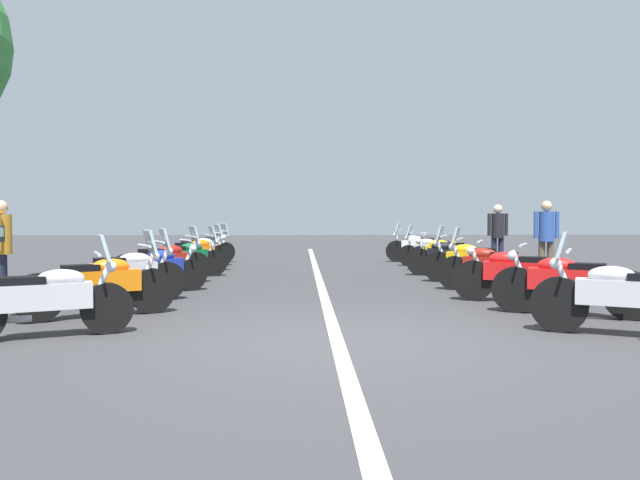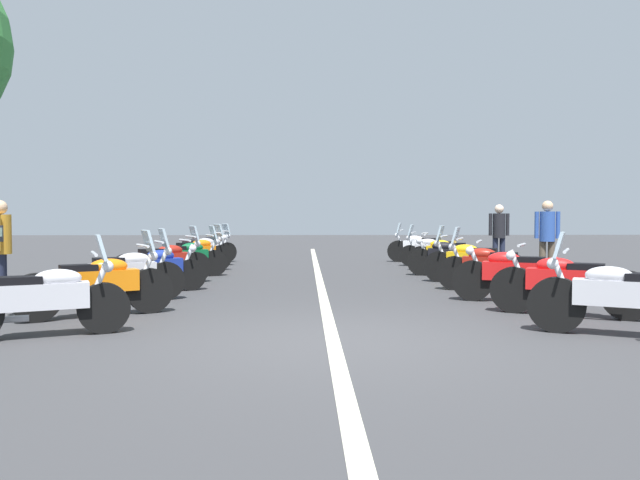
{
  "view_description": "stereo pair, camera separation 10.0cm",
  "coord_description": "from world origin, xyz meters",
  "px_view_note": "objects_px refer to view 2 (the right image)",
  "views": [
    {
      "loc": [
        -6.68,
        0.41,
        1.4
      ],
      "look_at": [
        5.98,
        0.0,
        0.92
      ],
      "focal_mm": 33.48,
      "sensor_mm": 36.0,
      "label": 1
    },
    {
      "loc": [
        -6.68,
        0.31,
        1.4
      ],
      "look_at": [
        5.98,
        0.0,
        0.92
      ],
      "focal_mm": 33.48,
      "sensor_mm": 36.0,
      "label": 2
    }
  ],
  "objects_px": {
    "motorcycle_left_row_2": "(125,274)",
    "motorcycle_right_row_5": "(450,257)",
    "motorcycle_left_row_0": "(44,298)",
    "motorcycle_right_row_4": "(472,261)",
    "motorcycle_left_row_6": "(196,253)",
    "bystander_2": "(1,244)",
    "motorcycle_right_row_6": "(446,254)",
    "motorcycle_right_row_1": "(567,283)",
    "motorcycle_left_row_5": "(186,257)",
    "bystander_0": "(547,234)",
    "motorcycle_right_row_0": "(623,297)",
    "motorcycle_left_row_4": "(163,262)",
    "motorcycle_left_row_1": "(98,284)",
    "motorcycle_right_row_2": "(514,274)",
    "motorcycle_right_row_8": "(419,247)",
    "bystander_1": "(499,232)",
    "motorcycle_right_row_7": "(433,251)",
    "motorcycle_right_row_3": "(490,267)",
    "motorcycle_left_row_3": "(152,269)",
    "motorcycle_left_row_8": "(206,248)",
    "motorcycle_left_row_7": "(200,251)"
  },
  "relations": [
    {
      "from": "motorcycle_left_row_6",
      "to": "motorcycle_right_row_7",
      "type": "xyz_separation_m",
      "value": [
        1.39,
        -6.44,
        -0.02
      ]
    },
    {
      "from": "motorcycle_right_row_3",
      "to": "motorcycle_right_row_8",
      "type": "xyz_separation_m",
      "value": [
        7.3,
        -0.07,
        0.01
      ]
    },
    {
      "from": "bystander_2",
      "to": "motorcycle_right_row_4",
      "type": "bearing_deg",
      "value": -177.44
    },
    {
      "from": "bystander_0",
      "to": "motorcycle_right_row_5",
      "type": "bearing_deg",
      "value": -108.38
    },
    {
      "from": "motorcycle_left_row_5",
      "to": "motorcycle_right_row_1",
      "type": "xyz_separation_m",
      "value": [
        -5.68,
        -6.49,
        0.01
      ]
    },
    {
      "from": "motorcycle_left_row_5",
      "to": "motorcycle_right_row_5",
      "type": "xyz_separation_m",
      "value": [
        0.11,
        -6.23,
        -0.0
      ]
    },
    {
      "from": "motorcycle_left_row_0",
      "to": "motorcycle_right_row_4",
      "type": "xyz_separation_m",
      "value": [
        5.55,
        -6.57,
        0.02
      ]
    },
    {
      "from": "motorcycle_right_row_5",
      "to": "motorcycle_right_row_7",
      "type": "relative_size",
      "value": 1.06
    },
    {
      "from": "motorcycle_left_row_7",
      "to": "motorcycle_right_row_7",
      "type": "distance_m",
      "value": 6.63
    },
    {
      "from": "motorcycle_right_row_0",
      "to": "motorcycle_right_row_8",
      "type": "relative_size",
      "value": 0.99
    },
    {
      "from": "motorcycle_left_row_3",
      "to": "motorcycle_left_row_5",
      "type": "xyz_separation_m",
      "value": [
        2.9,
        -0.05,
        0.01
      ]
    },
    {
      "from": "motorcycle_left_row_2",
      "to": "motorcycle_right_row_5",
      "type": "relative_size",
      "value": 0.94
    },
    {
      "from": "motorcycle_left_row_3",
      "to": "motorcycle_left_row_4",
      "type": "bearing_deg",
      "value": 65.77
    },
    {
      "from": "motorcycle_left_row_6",
      "to": "motorcycle_right_row_5",
      "type": "distance_m",
      "value": 6.39
    },
    {
      "from": "motorcycle_right_row_3",
      "to": "motorcycle_right_row_8",
      "type": "bearing_deg",
      "value": -66.56
    },
    {
      "from": "motorcycle_right_row_8",
      "to": "motorcycle_left_row_8",
      "type": "bearing_deg",
      "value": 17.46
    },
    {
      "from": "motorcycle_left_row_6",
      "to": "motorcycle_right_row_4",
      "type": "bearing_deg",
      "value": -59.09
    },
    {
      "from": "motorcycle_left_row_0",
      "to": "motorcycle_right_row_5",
      "type": "xyz_separation_m",
      "value": [
        7.12,
        -6.47,
        0.0
      ]
    },
    {
      "from": "motorcycle_left_row_0",
      "to": "motorcycle_right_row_6",
      "type": "height_order",
      "value": "motorcycle_left_row_0"
    },
    {
      "from": "motorcycle_right_row_1",
      "to": "bystander_2",
      "type": "bearing_deg",
      "value": 20.12
    },
    {
      "from": "motorcycle_left_row_1",
      "to": "motorcycle_right_row_1",
      "type": "distance_m",
      "value": 6.61
    },
    {
      "from": "motorcycle_left_row_4",
      "to": "motorcycle_right_row_6",
      "type": "height_order",
      "value": "motorcycle_left_row_4"
    },
    {
      "from": "motorcycle_left_row_2",
      "to": "motorcycle_right_row_4",
      "type": "bearing_deg",
      "value": -3.38
    },
    {
      "from": "motorcycle_right_row_1",
      "to": "motorcycle_right_row_5",
      "type": "xyz_separation_m",
      "value": [
        5.78,
        0.26,
        -0.01
      ]
    },
    {
      "from": "motorcycle_left_row_1",
      "to": "bystander_2",
      "type": "height_order",
      "value": "bystander_2"
    },
    {
      "from": "motorcycle_left_row_5",
      "to": "motorcycle_right_row_8",
      "type": "xyz_separation_m",
      "value": [
        4.43,
        -6.34,
        0.01
      ]
    },
    {
      "from": "motorcycle_left_row_0",
      "to": "bystander_2",
      "type": "bearing_deg",
      "value": 101.81
    },
    {
      "from": "motorcycle_right_row_6",
      "to": "bystander_2",
      "type": "xyz_separation_m",
      "value": [
        -5.9,
        8.43,
        0.52
      ]
    },
    {
      "from": "motorcycle_left_row_2",
      "to": "motorcycle_left_row_8",
      "type": "height_order",
      "value": "motorcycle_left_row_2"
    },
    {
      "from": "motorcycle_left_row_2",
      "to": "motorcycle_right_row_6",
      "type": "height_order",
      "value": "motorcycle_left_row_2"
    },
    {
      "from": "motorcycle_right_row_0",
      "to": "motorcycle_right_row_4",
      "type": "xyz_separation_m",
      "value": [
        5.71,
        0.15,
        -0.0
      ]
    },
    {
      "from": "motorcycle_left_row_4",
      "to": "motorcycle_right_row_3",
      "type": "relative_size",
      "value": 0.99
    },
    {
      "from": "motorcycle_left_row_5",
      "to": "bystander_0",
      "type": "relative_size",
      "value": 1.09
    },
    {
      "from": "bystander_1",
      "to": "motorcycle_right_row_3",
      "type": "bearing_deg",
      "value": -15.34
    },
    {
      "from": "motorcycle_right_row_2",
      "to": "motorcycle_right_row_8",
      "type": "distance_m",
      "value": 8.75
    },
    {
      "from": "motorcycle_left_row_1",
      "to": "motorcycle_right_row_3",
      "type": "bearing_deg",
      "value": -6.26
    },
    {
      "from": "motorcycle_right_row_8",
      "to": "motorcycle_left_row_5",
      "type": "bearing_deg",
      "value": 51.35
    },
    {
      "from": "motorcycle_left_row_2",
      "to": "motorcycle_left_row_4",
      "type": "relative_size",
      "value": 1.0
    },
    {
      "from": "motorcycle_right_row_4",
      "to": "bystander_2",
      "type": "xyz_separation_m",
      "value": [
        -3.07,
        8.32,
        0.5
      ]
    },
    {
      "from": "bystander_1",
      "to": "motorcycle_left_row_3",
      "type": "bearing_deg",
      "value": -56.42
    },
    {
      "from": "motorcycle_right_row_4",
      "to": "bystander_1",
      "type": "bearing_deg",
      "value": -93.5
    },
    {
      "from": "motorcycle_left_row_2",
      "to": "motorcycle_left_row_6",
      "type": "bearing_deg",
      "value": 62.78
    },
    {
      "from": "motorcycle_left_row_5",
      "to": "motorcycle_left_row_8",
      "type": "relative_size",
      "value": 1.05
    },
    {
      "from": "motorcycle_left_row_1",
      "to": "motorcycle_right_row_4",
      "type": "xyz_separation_m",
      "value": [
        4.13,
        -6.45,
        0.0
      ]
    },
    {
      "from": "motorcycle_right_row_0",
      "to": "motorcycle_right_row_7",
      "type": "distance_m",
      "value": 9.99
    },
    {
      "from": "motorcycle_right_row_3",
      "to": "motorcycle_left_row_6",
      "type": "bearing_deg",
      "value": -10.37
    },
    {
      "from": "motorcycle_left_row_1",
      "to": "motorcycle_right_row_0",
      "type": "distance_m",
      "value": 6.78
    },
    {
      "from": "motorcycle_right_row_1",
      "to": "motorcycle_right_row_3",
      "type": "xyz_separation_m",
      "value": [
        2.81,
        0.22,
        0.0
      ]
    },
    {
      "from": "motorcycle_left_row_3",
      "to": "motorcycle_left_row_5",
      "type": "relative_size",
      "value": 1.0
    },
    {
      "from": "motorcycle_left_row_4",
      "to": "motorcycle_right_row_0",
      "type": "relative_size",
      "value": 0.95
    }
  ]
}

